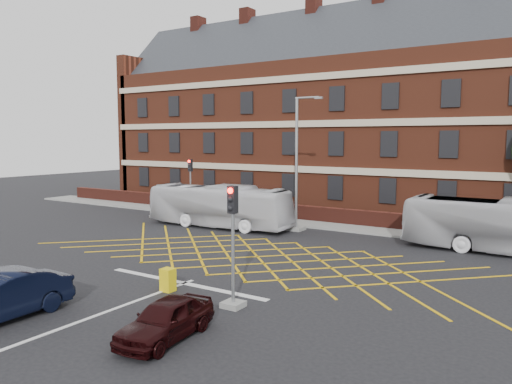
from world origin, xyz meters
The scene contains 15 objects.
ground centered at (0.00, 0.00, 0.00)m, with size 120.00×120.00×0.00m, color black.
victorian_building centered at (0.25, 22.00, 7.84)m, with size 51.00×12.17×20.40m.
boundary_wall centered at (0.00, 13.00, 0.55)m, with size 56.00×0.50×1.10m, color #4B1C14.
far_pavement centered at (0.00, 12.00, 0.06)m, with size 60.00×3.00×0.12m, color slate.
box_junction_hatching centered at (0.00, 2.00, 0.01)m, with size 11.50×0.12×0.02m, color #CC990C.
stop_line centered at (0.00, -3.50, 0.01)m, with size 8.00×0.30×0.02m, color silver.
centre_line centered at (0.00, -10.00, 0.01)m, with size 0.15×14.00×0.02m, color silver.
bus_left centered at (-6.69, 7.67, 1.41)m, with size 2.38×10.16×2.83m, color silver.
bus_right centered at (10.38, 9.49, 1.43)m, with size 2.40×10.27×2.86m, color #B8B8BC.
car_maroon centered at (3.31, -8.10, 0.61)m, with size 1.43×3.56×1.21m, color black.
traffic_light_near centered at (3.34, -4.76, 1.76)m, with size 0.70×0.70×4.27m.
traffic_light_far centered at (-12.11, 11.18, 1.76)m, with size 0.70×0.70×4.27m.
street_lamp centered at (-1.77, 9.45, 2.87)m, with size 2.25×1.00×8.46m.
direction_signs centered at (-13.00, 10.95, 1.38)m, with size 1.10×0.16×2.20m.
utility_cabinet centered at (0.14, -4.62, 0.45)m, with size 0.49×0.45×0.89m, color #DABC0C.
Camera 1 is at (13.21, -18.53, 5.89)m, focal length 35.00 mm.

